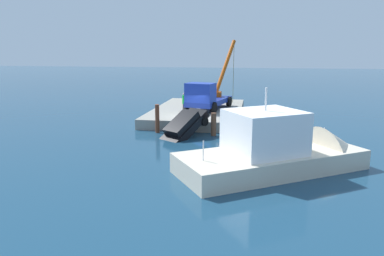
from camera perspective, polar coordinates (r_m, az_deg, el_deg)
The scene contains 8 objects.
ground at distance 31.00m, azimuth -0.36°, elevation 0.27°, with size 200.00×200.00×0.00m, color navy.
dock at distance 35.38m, azimuth 0.97°, elevation 2.44°, with size 13.51×8.15×0.83m, color gray.
crane_truck at distance 33.99m, azimuth 2.31°, elevation 5.00°, with size 8.20×4.12×6.46m.
dock_worker at distance 32.70m, azimuth -1.22°, elevation 3.97°, with size 0.34×0.34×1.76m.
salvaged_car at distance 27.01m, azimuth -1.57°, elevation -0.07°, with size 4.49×3.78×2.89m.
moored_yacht at distance 21.20m, azimuth 15.92°, elevation -4.55°, with size 9.83×12.02×6.32m.
piling_near at distance 28.56m, azimuth -5.39°, elevation 1.45°, with size 0.33×0.33×2.21m, color brown.
piling_mid at distance 27.58m, azimuth 3.36°, elevation 0.58°, with size 0.40×0.40×1.72m, color brown.
Camera 1 is at (29.85, 5.41, 6.37)m, focal length 34.47 mm.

